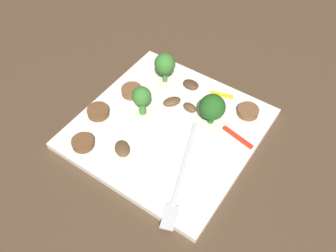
{
  "coord_description": "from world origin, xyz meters",
  "views": [
    {
      "loc": [
        0.3,
        0.2,
        0.45
      ],
      "look_at": [
        0.0,
        0.0,
        0.01
      ],
      "focal_mm": 38.76,
      "sensor_mm": 36.0,
      "label": 1
    }
  ],
  "objects_px": {
    "broccoli_floret_2": "(165,64)",
    "sausage_slice_3": "(83,143)",
    "fork": "(180,179)",
    "broccoli_floret_1": "(143,96)",
    "sausage_slice_2": "(248,111)",
    "mushroom_0": "(190,107)",
    "pepper_strip_2": "(238,137)",
    "mushroom_1": "(172,101)",
    "plate": "(168,128)",
    "sausage_slice_1": "(132,91)",
    "pepper_strip_1": "(222,95)",
    "broccoli_floret_0": "(212,107)",
    "sausage_slice_0": "(98,112)",
    "mushroom_2": "(122,149)",
    "mushroom_3": "(191,84)"
  },
  "relations": [
    {
      "from": "broccoli_floret_2",
      "to": "sausage_slice_3",
      "type": "distance_m",
      "value": 0.19
    },
    {
      "from": "fork",
      "to": "broccoli_floret_1",
      "type": "xyz_separation_m",
      "value": [
        -0.07,
        -0.12,
        0.03
      ]
    },
    {
      "from": "sausage_slice_2",
      "to": "mushroom_0",
      "type": "bearing_deg",
      "value": -60.87
    },
    {
      "from": "mushroom_0",
      "to": "pepper_strip_2",
      "type": "relative_size",
      "value": 0.45
    },
    {
      "from": "broccoli_floret_1",
      "to": "mushroom_1",
      "type": "distance_m",
      "value": 0.06
    },
    {
      "from": "plate",
      "to": "broccoli_floret_2",
      "type": "bearing_deg",
      "value": -142.77
    },
    {
      "from": "mushroom_0",
      "to": "mushroom_1",
      "type": "relative_size",
      "value": 0.81
    },
    {
      "from": "broccoli_floret_1",
      "to": "sausage_slice_3",
      "type": "distance_m",
      "value": 0.11
    },
    {
      "from": "plate",
      "to": "sausage_slice_1",
      "type": "bearing_deg",
      "value": -105.23
    },
    {
      "from": "plate",
      "to": "sausage_slice_2",
      "type": "height_order",
      "value": "sausage_slice_2"
    },
    {
      "from": "broccoli_floret_1",
      "to": "pepper_strip_1",
      "type": "bearing_deg",
      "value": 139.73
    },
    {
      "from": "plate",
      "to": "broccoli_floret_0",
      "type": "bearing_deg",
      "value": 132.38
    },
    {
      "from": "sausage_slice_0",
      "to": "mushroom_1",
      "type": "relative_size",
      "value": 1.15
    },
    {
      "from": "mushroom_1",
      "to": "pepper_strip_1",
      "type": "distance_m",
      "value": 0.09
    },
    {
      "from": "broccoli_floret_2",
      "to": "mushroom_1",
      "type": "distance_m",
      "value": 0.06
    },
    {
      "from": "mushroom_2",
      "to": "sausage_slice_1",
      "type": "bearing_deg",
      "value": -148.88
    },
    {
      "from": "sausage_slice_3",
      "to": "mushroom_0",
      "type": "distance_m",
      "value": 0.18
    },
    {
      "from": "plate",
      "to": "broccoli_floret_1",
      "type": "relative_size",
      "value": 4.94
    },
    {
      "from": "broccoli_floret_2",
      "to": "pepper_strip_1",
      "type": "distance_m",
      "value": 0.11
    },
    {
      "from": "fork",
      "to": "sausage_slice_0",
      "type": "bearing_deg",
      "value": -118.81
    },
    {
      "from": "sausage_slice_1",
      "to": "mushroom_1",
      "type": "relative_size",
      "value": 1.14
    },
    {
      "from": "sausage_slice_1",
      "to": "mushroom_3",
      "type": "bearing_deg",
      "value": 133.7
    },
    {
      "from": "sausage_slice_2",
      "to": "pepper_strip_2",
      "type": "xyz_separation_m",
      "value": [
        0.05,
        0.01,
        -0.0
      ]
    },
    {
      "from": "sausage_slice_1",
      "to": "pepper_strip_2",
      "type": "bearing_deg",
      "value": 94.69
    },
    {
      "from": "sausage_slice_1",
      "to": "pepper_strip_2",
      "type": "xyz_separation_m",
      "value": [
        -0.02,
        0.19,
        -0.0
      ]
    },
    {
      "from": "broccoli_floret_0",
      "to": "pepper_strip_2",
      "type": "bearing_deg",
      "value": 84.09
    },
    {
      "from": "fork",
      "to": "broccoli_floret_2",
      "type": "bearing_deg",
      "value": -159.03
    },
    {
      "from": "fork",
      "to": "sausage_slice_3",
      "type": "xyz_separation_m",
      "value": [
        0.03,
        -0.15,
        0.0
      ]
    },
    {
      "from": "broccoli_floret_2",
      "to": "sausage_slice_2",
      "type": "relative_size",
      "value": 1.66
    },
    {
      "from": "plate",
      "to": "pepper_strip_2",
      "type": "xyz_separation_m",
      "value": [
        -0.04,
        0.1,
        0.01
      ]
    },
    {
      "from": "sausage_slice_3",
      "to": "plate",
      "type": "bearing_deg",
      "value": 140.62
    },
    {
      "from": "fork",
      "to": "sausage_slice_0",
      "type": "height_order",
      "value": "sausage_slice_0"
    },
    {
      "from": "sausage_slice_3",
      "to": "mushroom_2",
      "type": "bearing_deg",
      "value": 114.86
    },
    {
      "from": "plate",
      "to": "pepper_strip_2",
      "type": "distance_m",
      "value": 0.11
    },
    {
      "from": "sausage_slice_3",
      "to": "mushroom_3",
      "type": "relative_size",
      "value": 1.16
    },
    {
      "from": "mushroom_2",
      "to": "plate",
      "type": "bearing_deg",
      "value": 159.17
    },
    {
      "from": "sausage_slice_2",
      "to": "mushroom_3",
      "type": "distance_m",
      "value": 0.11
    },
    {
      "from": "sausage_slice_1",
      "to": "sausage_slice_2",
      "type": "height_order",
      "value": "same"
    },
    {
      "from": "mushroom_2",
      "to": "pepper_strip_2",
      "type": "distance_m",
      "value": 0.17
    },
    {
      "from": "mushroom_2",
      "to": "mushroom_1",
      "type": "bearing_deg",
      "value": 176.41
    },
    {
      "from": "broccoli_floret_0",
      "to": "mushroom_0",
      "type": "xyz_separation_m",
      "value": [
        -0.0,
        -0.04,
        -0.03
      ]
    },
    {
      "from": "fork",
      "to": "mushroom_3",
      "type": "xyz_separation_m",
      "value": [
        -0.16,
        -0.09,
        0.0
      ]
    },
    {
      "from": "broccoli_floret_1",
      "to": "mushroom_2",
      "type": "bearing_deg",
      "value": 13.89
    },
    {
      "from": "broccoli_floret_1",
      "to": "mushroom_2",
      "type": "relative_size",
      "value": 1.74
    },
    {
      "from": "sausage_slice_1",
      "to": "fork",
      "type": "bearing_deg",
      "value": 59.09
    },
    {
      "from": "mushroom_1",
      "to": "pepper_strip_1",
      "type": "relative_size",
      "value": 0.8
    },
    {
      "from": "broccoli_floret_1",
      "to": "fork",
      "type": "bearing_deg",
      "value": 57.72
    },
    {
      "from": "broccoli_floret_1",
      "to": "broccoli_floret_2",
      "type": "bearing_deg",
      "value": -170.67
    },
    {
      "from": "sausage_slice_0",
      "to": "plate",
      "type": "bearing_deg",
      "value": 111.93
    },
    {
      "from": "pepper_strip_1",
      "to": "mushroom_2",
      "type": "bearing_deg",
      "value": -20.0
    }
  ]
}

